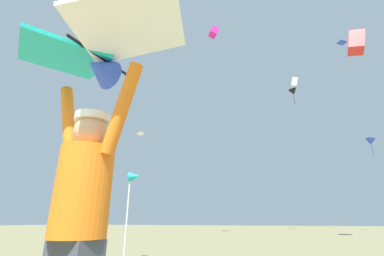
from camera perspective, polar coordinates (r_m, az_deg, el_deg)
The scene contains 10 objects.
kite_flyer_person at distance 1.81m, azimuth -23.42°, elevation -17.65°, with size 0.81×0.39×1.92m.
held_stunt_kite at distance 2.14m, azimuth -20.37°, elevation 15.45°, with size 1.57×0.94×0.38m.
distant_kite_blue_mid_left at distance 32.11m, azimuth 34.51°, elevation -2.51°, with size 1.05×1.02×1.96m.
distant_kite_black_high_right at distance 37.43m, azimuth 21.27°, elevation 7.39°, with size 1.47×1.47×2.48m.
distant_kite_magenta_low_left at distance 23.11m, azimuth 4.73°, elevation 20.18°, with size 0.92×1.09×1.14m.
distant_kite_blue_high_left at distance 38.09m, azimuth 29.99°, elevation 15.94°, with size 1.05×1.06×0.30m.
distant_kite_white_low_right at distance 29.46m, azimuth 21.49°, elevation 9.37°, with size 0.77×0.65×1.00m.
distant_kite_white_mid_right at distance 21.35m, azimuth -11.20°, elevation -1.15°, with size 0.66×0.67×0.23m.
distant_kite_red_far_center at distance 19.39m, azimuth 32.28°, elevation 15.51°, with size 1.18×1.10×1.59m.
marker_flag at distance 6.96m, azimuth -12.69°, elevation -11.66°, with size 0.30×0.24×2.12m.
Camera 1 is at (1.42, -0.98, 0.92)m, focal length 24.35 mm.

